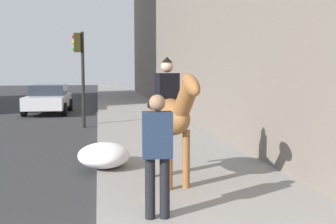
{
  "coord_description": "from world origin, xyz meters",
  "views": [
    {
      "loc": [
        -3.21,
        -0.06,
        2.13
      ],
      "look_at": [
        4.0,
        -1.28,
        1.4
      ],
      "focal_mm": 43.89,
      "sensor_mm": 36.0,
      "label": 1
    }
  ],
  "objects_px": {
    "mounted_horse_near": "(170,114)",
    "car_near_lane": "(49,99)",
    "pedestrian_greeting": "(157,148)",
    "traffic_light_near_curb": "(80,63)"
  },
  "relations": [
    {
      "from": "car_near_lane",
      "to": "traffic_light_near_curb",
      "type": "relative_size",
      "value": 1.25
    },
    {
      "from": "pedestrian_greeting",
      "to": "car_near_lane",
      "type": "relative_size",
      "value": 0.38
    },
    {
      "from": "mounted_horse_near",
      "to": "pedestrian_greeting",
      "type": "bearing_deg",
      "value": -26.85
    },
    {
      "from": "pedestrian_greeting",
      "to": "mounted_horse_near",
      "type": "bearing_deg",
      "value": -11.72
    },
    {
      "from": "car_near_lane",
      "to": "traffic_light_near_curb",
      "type": "height_order",
      "value": "traffic_light_near_curb"
    },
    {
      "from": "mounted_horse_near",
      "to": "car_near_lane",
      "type": "bearing_deg",
      "value": -176.95
    },
    {
      "from": "mounted_horse_near",
      "to": "car_near_lane",
      "type": "distance_m",
      "value": 14.7
    },
    {
      "from": "pedestrian_greeting",
      "to": "traffic_light_near_curb",
      "type": "height_order",
      "value": "traffic_light_near_curb"
    },
    {
      "from": "mounted_horse_near",
      "to": "pedestrian_greeting",
      "type": "height_order",
      "value": "mounted_horse_near"
    },
    {
      "from": "pedestrian_greeting",
      "to": "traffic_light_near_curb",
      "type": "xyz_separation_m",
      "value": [
        10.25,
        1.42,
        1.31
      ]
    }
  ]
}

